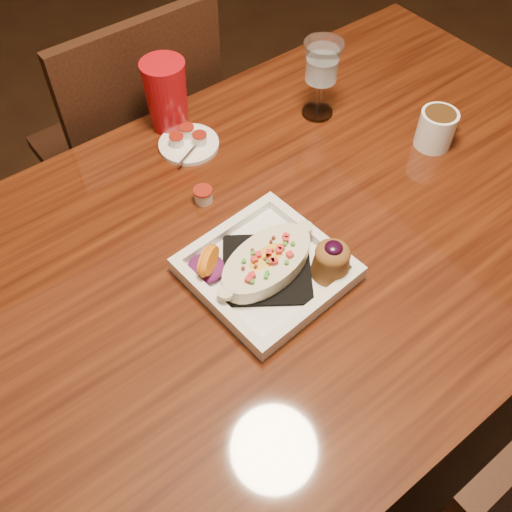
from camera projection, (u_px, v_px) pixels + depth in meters
floor at (277, 401)px, 1.64m from camera, size 7.00×7.00×0.00m
table at (287, 263)px, 1.12m from camera, size 1.50×0.90×0.75m
chair_far at (137, 149)px, 1.54m from camera, size 0.42×0.42×0.93m
plate at (274, 265)px, 0.97m from camera, size 0.26×0.26×0.08m
coffee_mug at (437, 127)px, 1.16m from camera, size 0.11×0.08×0.08m
goblet at (322, 66)px, 1.16m from camera, size 0.08×0.08×0.17m
saucer at (189, 143)px, 1.18m from camera, size 0.13×0.13×0.09m
creamer_loose at (203, 195)px, 1.08m from camera, size 0.04×0.04×0.03m
red_tumbler at (167, 96)px, 1.17m from camera, size 0.09×0.09×0.15m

